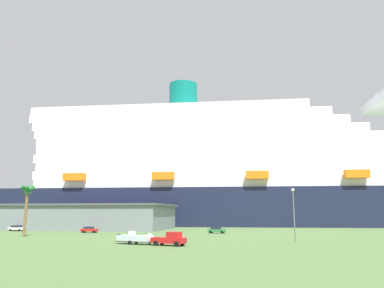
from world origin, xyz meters
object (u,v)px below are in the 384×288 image
object	(u,v)px
palm_tree	(27,197)
street_lamp	(294,208)
pickup_truck	(170,239)
parked_car_white_van	(17,228)
parked_car_red_hatchback	(89,229)
cruise_ship	(247,179)
parked_car_green_wagon	(217,230)
small_boat_on_trailer	(138,238)

from	to	relation	value
palm_tree	street_lamp	world-z (taller)	palm_tree
pickup_truck	palm_tree	size ratio (longest dim) A/B	0.53
parked_car_white_van	parked_car_red_hatchback	size ratio (longest dim) A/B	1.08
cruise_ship	parked_car_red_hatchback	bearing A→B (deg)	-121.61
cruise_ship	parked_car_green_wagon	distance (m)	58.81
pickup_truck	parked_car_white_van	bearing A→B (deg)	146.56
cruise_ship	pickup_truck	size ratio (longest dim) A/B	39.94
pickup_truck	parked_car_white_van	world-z (taller)	pickup_truck
small_boat_on_trailer	parked_car_white_van	distance (m)	61.24
cruise_ship	pickup_truck	world-z (taller)	cruise_ship
pickup_truck	street_lamp	world-z (taller)	street_lamp
parked_car_green_wagon	palm_tree	bearing A→B (deg)	-149.40
parked_car_white_van	parked_car_red_hatchback	bearing A→B (deg)	-9.00
cruise_ship	parked_car_white_van	bearing A→B (deg)	-137.54
parked_car_red_hatchback	parked_car_green_wagon	xyz separation A→B (m)	(33.09, 4.59, 0.00)
parked_car_green_wagon	cruise_ship	bearing A→B (deg)	85.77
street_lamp	parked_car_green_wagon	distance (m)	33.12
parked_car_white_van	palm_tree	bearing A→B (deg)	-50.09
cruise_ship	street_lamp	world-z (taller)	cruise_ship
small_boat_on_trailer	parked_car_white_van	bearing A→B (deg)	144.63
parked_car_white_van	parked_car_green_wagon	distance (m)	57.70
cruise_ship	small_boat_on_trailer	world-z (taller)	cruise_ship
palm_tree	cruise_ship	bearing A→B (deg)	61.35
palm_tree	parked_car_white_van	world-z (taller)	palm_tree
small_boat_on_trailer	street_lamp	size ratio (longest dim) A/B	0.91
parked_car_red_hatchback	parked_car_white_van	bearing A→B (deg)	171.00
street_lamp	parked_car_white_van	distance (m)	80.46
small_boat_on_trailer	street_lamp	bearing A→B (deg)	19.00
cruise_ship	street_lamp	distance (m)	85.23
cruise_ship	palm_tree	world-z (taller)	cruise_ship
small_boat_on_trailer	parked_car_green_wagon	world-z (taller)	small_boat_on_trailer
parked_car_green_wagon	small_boat_on_trailer	bearing A→B (deg)	-102.12
small_boat_on_trailer	parked_car_red_hatchback	xyz separation A→B (m)	(-25.33, 31.55, -0.13)
parked_car_green_wagon	pickup_truck	bearing A→B (deg)	-92.85
parked_car_red_hatchback	small_boat_on_trailer	bearing A→B (deg)	-51.24
small_boat_on_trailer	parked_car_white_van	world-z (taller)	small_boat_on_trailer
pickup_truck	small_boat_on_trailer	xyz separation A→B (m)	(-5.89, 1.41, -0.09)
cruise_ship	street_lamp	size ratio (longest dim) A/B	24.83
cruise_ship	pickup_truck	xyz separation A→B (m)	(-6.00, -93.43, -17.66)
parked_car_red_hatchback	parked_car_green_wagon	size ratio (longest dim) A/B	0.98
palm_tree	parked_car_white_van	size ratio (longest dim) A/B	2.33
palm_tree	parked_car_green_wagon	xyz separation A→B (m)	(38.99, 23.06, -7.83)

